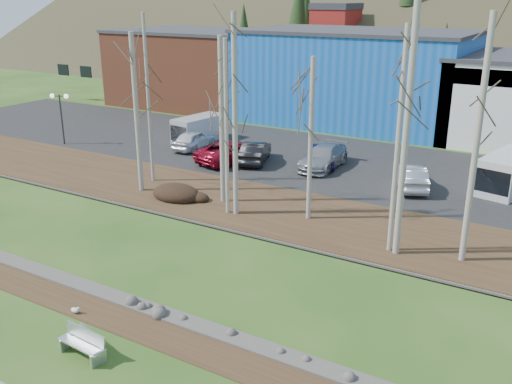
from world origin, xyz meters
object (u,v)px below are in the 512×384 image
Objects in this scene: car_2 at (231,151)px; car_3 at (323,157)px; car_0 at (194,140)px; car_5 at (410,176)px; bench_intact at (83,343)px; car_1 at (255,152)px; street_lamp at (60,105)px; van_white at (507,173)px; van_grey at (197,129)px; bench_damaged at (89,344)px; car_4 at (321,155)px; seagull at (75,310)px.

car_3 reaches higher than car_2.
car_0 is 16.84m from car_5.
car_3 is 1.16× the size of car_5.
car_1 reaches higher than bench_intact.
car_0 is 0.81× the size of car_3.
street_lamp is at bearing -17.96° from car_5.
bench_intact is at bearing -87.47° from car_3.
bench_intact is 0.42× the size of car_5.
van_grey is (-23.05, 0.43, -0.12)m from van_white.
car_3 is at bearing -7.80° from street_lamp.
bench_intact is at bearing -98.50° from van_white.
street_lamp is at bearing -170.04° from car_3.
bench_damaged is 0.41× the size of car_0.
bench_intact is 23.19m from car_1.
car_2 reaches higher than car_1.
car_3 is at bearing 178.95° from car_0.
van_white reaches higher than car_2.
van_white reaches higher than car_4.
car_1 is at bearing -13.43° from van_grey.
seagull is 0.10× the size of street_lamp.
van_white reaches higher than car_0.
bench_damaged is 0.44× the size of street_lamp.
car_5 is at bearing -0.95° from van_grey.
seagull is at bearing 147.13° from bench_intact.
bench_intact is 22.89m from car_2.
van_white is (11.74, 0.75, 0.39)m from car_4.
car_2 is (-8.28, 21.22, 0.52)m from bench_damaged.
bench_intact is at bearing -61.24° from seagull.
seagull is 26.60m from street_lamp.
bench_damaged is 23.30m from car_3.
car_0 is 1.00× the size of car_4.
car_4 is at bearing -144.89° from car_2.
car_5 reaches higher than car_0.
bench_damaged is 28.37m from van_grey.
bench_intact is 0.42× the size of car_1.
seagull is at bearing 47.47° from car_5.
seagull is 0.07× the size of van_white.
bench_intact is 26.14m from car_0.
seagull is (-2.24, 1.67, -0.30)m from bench_intact.
seagull is 0.09× the size of car_4.
seagull is 20.60m from car_2.
car_3 is 1.10× the size of van_grey.
street_lamp is 10.66m from van_grey.
street_lamp reaches higher than car_1.
car_0 is 5.91m from car_1.
car_2 is 1.20× the size of car_5.
car_0 is 0.77× the size of car_2.
van_white is at bearing -10.16° from street_lamp.
street_lamp is 0.94× the size of car_4.
street_lamp reaches higher than bench_damaged.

